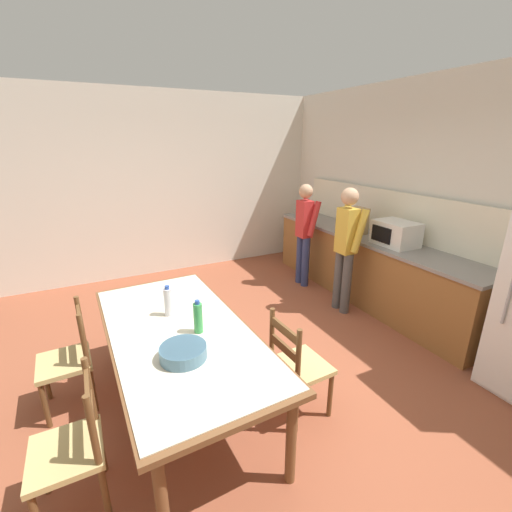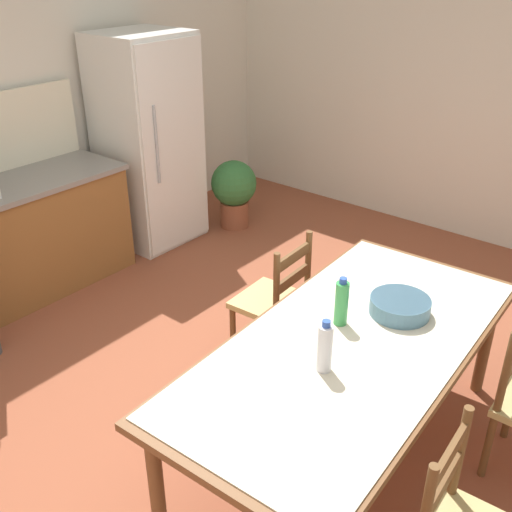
{
  "view_description": "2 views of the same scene",
  "coord_description": "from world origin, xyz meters",
  "px_view_note": "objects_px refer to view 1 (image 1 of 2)",
  "views": [
    {
      "loc": [
        2.46,
        -1.17,
        2.17
      ],
      "look_at": [
        -0.27,
        0.19,
        1.13
      ],
      "focal_mm": 24.0,
      "sensor_mm": 36.0,
      "label": 1
    },
    {
      "loc": [
        -2.1,
        -1.82,
        2.51
      ],
      "look_at": [
        0.02,
        -0.11,
        1.07
      ],
      "focal_mm": 42.0,
      "sensor_mm": 36.0,
      "label": 2
    }
  ],
  "objects_px": {
    "dining_table": "(179,337)",
    "bottle_off_centre": "(198,317)",
    "chair_side_near_left": "(69,360)",
    "bottle_near_centre": "(168,302)",
    "person_at_sink": "(305,230)",
    "person_at_counter": "(346,244)",
    "chair_side_near_right": "(73,448)",
    "chair_side_far_right": "(297,366)",
    "paper_bag": "(359,221)",
    "microwave": "(396,233)",
    "serving_bowl": "(183,352)"
  },
  "relations": [
    {
      "from": "dining_table",
      "to": "person_at_sink",
      "type": "bearing_deg",
      "value": 126.68
    },
    {
      "from": "paper_bag",
      "to": "serving_bowl",
      "type": "bearing_deg",
      "value": -62.06
    },
    {
      "from": "bottle_off_centre",
      "to": "person_at_counter",
      "type": "bearing_deg",
      "value": 112.39
    },
    {
      "from": "person_at_sink",
      "to": "person_at_counter",
      "type": "xyz_separation_m",
      "value": [
        0.96,
        -0.02,
        0.04
      ]
    },
    {
      "from": "person_at_sink",
      "to": "microwave",
      "type": "bearing_deg",
      "value": -68.17
    },
    {
      "from": "serving_bowl",
      "to": "chair_side_far_right",
      "type": "relative_size",
      "value": 0.35
    },
    {
      "from": "chair_side_near_right",
      "to": "bottle_near_centre",
      "type": "bearing_deg",
      "value": 134.91
    },
    {
      "from": "chair_side_near_left",
      "to": "person_at_counter",
      "type": "height_order",
      "value": "person_at_counter"
    },
    {
      "from": "chair_side_near_right",
      "to": "person_at_counter",
      "type": "height_order",
      "value": "person_at_counter"
    },
    {
      "from": "bottle_off_centre",
      "to": "chair_side_near_left",
      "type": "bearing_deg",
      "value": -120.34
    },
    {
      "from": "microwave",
      "to": "chair_side_far_right",
      "type": "bearing_deg",
      "value": -64.49
    },
    {
      "from": "paper_bag",
      "to": "bottle_off_centre",
      "type": "height_order",
      "value": "paper_bag"
    },
    {
      "from": "bottle_off_centre",
      "to": "chair_side_near_right",
      "type": "bearing_deg",
      "value": -65.66
    },
    {
      "from": "microwave",
      "to": "chair_side_near_left",
      "type": "distance_m",
      "value": 3.75
    },
    {
      "from": "chair_side_far_right",
      "to": "chair_side_near_right",
      "type": "bearing_deg",
      "value": 89.21
    },
    {
      "from": "serving_bowl",
      "to": "chair_side_far_right",
      "type": "bearing_deg",
      "value": 85.17
    },
    {
      "from": "chair_side_near_right",
      "to": "chair_side_far_right",
      "type": "relative_size",
      "value": 1.0
    },
    {
      "from": "bottle_near_centre",
      "to": "chair_side_far_right",
      "type": "distance_m",
      "value": 1.19
    },
    {
      "from": "dining_table",
      "to": "person_at_counter",
      "type": "xyz_separation_m",
      "value": [
        -0.81,
        2.35,
        0.23
      ]
    },
    {
      "from": "bottle_near_centre",
      "to": "serving_bowl",
      "type": "distance_m",
      "value": 0.66
    },
    {
      "from": "microwave",
      "to": "chair_side_near_left",
      "type": "bearing_deg",
      "value": -88.99
    },
    {
      "from": "person_at_sink",
      "to": "chair_side_near_right",
      "type": "bearing_deg",
      "value": -144.11
    },
    {
      "from": "chair_side_near_left",
      "to": "paper_bag",
      "type": "bearing_deg",
      "value": 98.01
    },
    {
      "from": "serving_bowl",
      "to": "person_at_counter",
      "type": "bearing_deg",
      "value": 116.28
    },
    {
      "from": "dining_table",
      "to": "bottle_off_centre",
      "type": "bearing_deg",
      "value": 52.06
    },
    {
      "from": "microwave",
      "to": "dining_table",
      "type": "distance_m",
      "value": 2.94
    },
    {
      "from": "bottle_near_centre",
      "to": "chair_side_near_left",
      "type": "height_order",
      "value": "bottle_near_centre"
    },
    {
      "from": "bottle_near_centre",
      "to": "bottle_off_centre",
      "type": "bearing_deg",
      "value": 20.92
    },
    {
      "from": "microwave",
      "to": "serving_bowl",
      "type": "height_order",
      "value": "microwave"
    },
    {
      "from": "bottle_off_centre",
      "to": "chair_side_near_left",
      "type": "relative_size",
      "value": 0.3
    },
    {
      "from": "bottle_near_centre",
      "to": "chair_side_far_right",
      "type": "relative_size",
      "value": 0.3
    },
    {
      "from": "bottle_off_centre",
      "to": "person_at_counter",
      "type": "relative_size",
      "value": 0.17
    },
    {
      "from": "serving_bowl",
      "to": "bottle_off_centre",
      "type": "bearing_deg",
      "value": 145.0
    },
    {
      "from": "bottle_off_centre",
      "to": "chair_side_near_right",
      "type": "distance_m",
      "value": 1.1
    },
    {
      "from": "chair_side_near_right",
      "to": "chair_side_far_right",
      "type": "distance_m",
      "value": 1.61
    },
    {
      "from": "chair_side_near_left",
      "to": "person_at_counter",
      "type": "bearing_deg",
      "value": 93.43
    },
    {
      "from": "person_at_counter",
      "to": "serving_bowl",
      "type": "bearing_deg",
      "value": -153.72
    },
    {
      "from": "microwave",
      "to": "serving_bowl",
      "type": "relative_size",
      "value": 1.56
    },
    {
      "from": "microwave",
      "to": "dining_table",
      "type": "height_order",
      "value": "microwave"
    },
    {
      "from": "chair_side_far_right",
      "to": "chair_side_near_left",
      "type": "height_order",
      "value": "same"
    },
    {
      "from": "dining_table",
      "to": "bottle_off_centre",
      "type": "relative_size",
      "value": 8.16
    },
    {
      "from": "chair_side_near_right",
      "to": "paper_bag",
      "type": "bearing_deg",
      "value": 114.26
    },
    {
      "from": "bottle_off_centre",
      "to": "chair_side_far_right",
      "type": "distance_m",
      "value": 0.89
    },
    {
      "from": "paper_bag",
      "to": "bottle_off_centre",
      "type": "relative_size",
      "value": 1.33
    },
    {
      "from": "paper_bag",
      "to": "chair_side_near_right",
      "type": "bearing_deg",
      "value": -65.16
    },
    {
      "from": "paper_bag",
      "to": "bottle_off_centre",
      "type": "xyz_separation_m",
      "value": [
        1.27,
        -2.73,
        -0.21
      ]
    },
    {
      "from": "chair_side_near_right",
      "to": "person_at_sink",
      "type": "relative_size",
      "value": 0.58
    },
    {
      "from": "person_at_sink",
      "to": "person_at_counter",
      "type": "height_order",
      "value": "person_at_counter"
    },
    {
      "from": "microwave",
      "to": "bottle_off_centre",
      "type": "xyz_separation_m",
      "value": [
        0.62,
        -2.74,
        -0.18
      ]
    },
    {
      "from": "chair_side_near_left",
      "to": "bottle_near_centre",
      "type": "bearing_deg",
      "value": 74.17
    }
  ]
}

